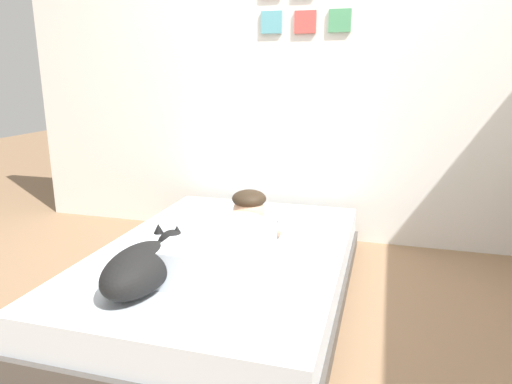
# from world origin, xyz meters

# --- Properties ---
(ground_plane) EXTENTS (12.83, 12.83, 0.00)m
(ground_plane) POSITION_xyz_m (0.00, 0.00, 0.00)
(ground_plane) COLOR #8C6B4C
(back_wall) EXTENTS (4.41, 0.12, 2.50)m
(back_wall) POSITION_xyz_m (-0.00, 1.41, 1.25)
(back_wall) COLOR silver
(back_wall) RESTS_ON ground
(bed) EXTENTS (1.33, 1.95, 0.29)m
(bed) POSITION_xyz_m (-0.22, 0.28, 0.14)
(bed) COLOR #4C4742
(bed) RESTS_ON ground
(pillow) EXTENTS (0.52, 0.32, 0.11)m
(pillow) POSITION_xyz_m (-0.26, 0.76, 0.34)
(pillow) COLOR silver
(pillow) RESTS_ON bed
(person_lying) EXTENTS (0.43, 0.92, 0.27)m
(person_lying) POSITION_xyz_m (-0.15, 0.17, 0.39)
(person_lying) COLOR silver
(person_lying) RESTS_ON bed
(dog) EXTENTS (0.26, 0.57, 0.21)m
(dog) POSITION_xyz_m (-0.40, -0.26, 0.39)
(dog) COLOR black
(dog) RESTS_ON bed
(coffee_cup) EXTENTS (0.12, 0.09, 0.07)m
(coffee_cup) POSITION_xyz_m (-0.11, 0.59, 0.32)
(coffee_cup) COLOR white
(coffee_cup) RESTS_ON bed
(cell_phone) EXTENTS (0.07, 0.14, 0.01)m
(cell_phone) POSITION_xyz_m (-0.14, 0.28, 0.29)
(cell_phone) COLOR black
(cell_phone) RESTS_ON bed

